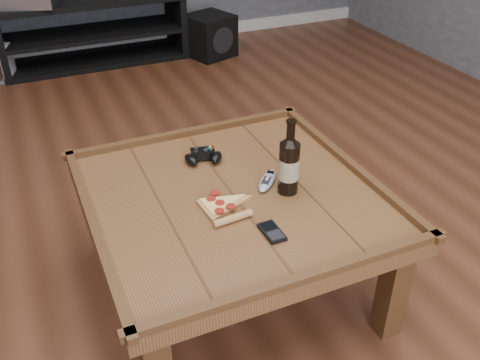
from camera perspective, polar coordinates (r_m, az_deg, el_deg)
name	(u,v)px	position (r m, az deg, el deg)	size (l,w,h in m)	color
ground	(233,287)	(2.17, -0.71, -11.35)	(6.00, 6.00, 0.00)	#492515
baseboard	(91,46)	(4.70, -15.61, 13.57)	(5.00, 0.02, 0.10)	silver
coffee_table	(233,208)	(1.92, -0.79, -2.97)	(1.03, 1.03, 0.48)	#542D18
media_console	(93,31)	(4.41, -15.41, 15.07)	(1.40, 0.45, 0.50)	black
beer_bottle	(289,164)	(1.85, 5.24, 1.71)	(0.07, 0.07, 0.28)	black
game_controller	(203,156)	(2.07, -3.93, 2.54)	(0.16, 0.13, 0.04)	black
pizza_slice	(222,207)	(1.81, -1.96, -2.89)	(0.17, 0.26, 0.03)	#B1854D
smartphone	(272,232)	(1.71, 3.42, -5.55)	(0.06, 0.11, 0.01)	black
remote_control	(267,180)	(1.94, 2.94, -0.05)	(0.14, 0.15, 0.02)	#9CA1AA
subwoofer	(210,36)	(4.43, -3.26, 15.11)	(0.42, 0.42, 0.33)	black
game_console	(8,64)	(4.32, -23.50, 11.25)	(0.16, 0.22, 0.25)	slate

